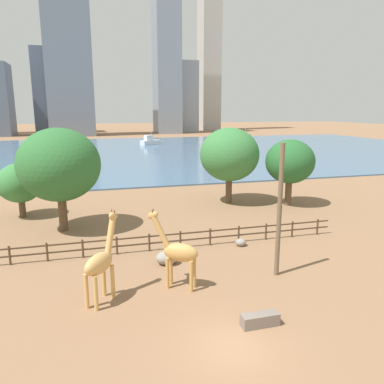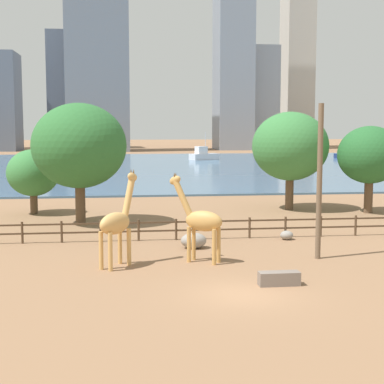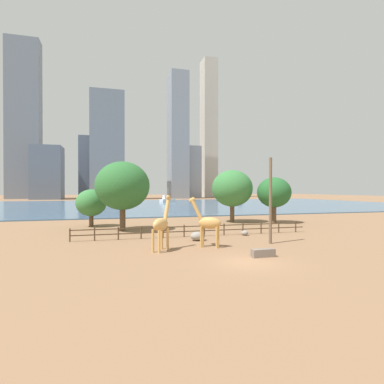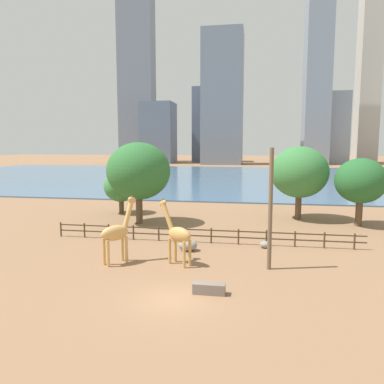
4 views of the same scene
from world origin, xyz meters
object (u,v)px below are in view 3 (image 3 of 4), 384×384
(tree_right_tall, at_px, (274,193))
(feeding_trough, at_px, (263,253))
(tree_left_small, at_px, (123,186))
(boat_sailboat, at_px, (167,200))
(boulder_near_fence, at_px, (245,233))
(boulder_by_pole, at_px, (198,236))
(giraffe_tall, at_px, (208,223))
(utility_pole, at_px, (270,201))
(tree_center_broad, at_px, (91,203))
(giraffe_companion, at_px, (161,224))
(boat_ferry, at_px, (239,199))
(tree_left_large, at_px, (232,188))

(tree_right_tall, bearing_deg, feeding_trough, -122.58)
(tree_right_tall, bearing_deg, tree_left_small, -173.30)
(feeding_trough, height_order, boat_sailboat, boat_sailboat)
(boulder_near_fence, height_order, tree_right_tall, tree_right_tall)
(boulder_by_pole, height_order, tree_right_tall, tree_right_tall)
(giraffe_tall, xyz_separation_m, utility_pole, (6.21, 0.03, 1.89))
(tree_left_small, bearing_deg, boulder_near_fence, -29.91)
(tree_center_broad, xyz_separation_m, tree_left_small, (3.97, -5.31, 2.28))
(giraffe_companion, relative_size, boulder_near_fence, 6.04)
(utility_pole, bearing_deg, boat_sailboat, 85.77)
(boulder_near_fence, xyz_separation_m, boat_ferry, (37.52, 84.97, 0.65))
(tree_center_broad, relative_size, boat_sailboat, 0.80)
(boulder_by_pole, relative_size, tree_left_small, 0.17)
(feeding_trough, xyz_separation_m, tree_center_broad, (-13.60, 22.77, 2.94))
(boulder_near_fence, distance_m, tree_left_large, 14.13)
(boulder_near_fence, bearing_deg, giraffe_tall, -139.06)
(boulder_by_pole, xyz_separation_m, tree_left_small, (-6.91, 9.24, 5.08))
(utility_pole, xyz_separation_m, boat_ferry, (37.36, 90.19, -3.11))
(giraffe_tall, height_order, tree_left_large, tree_left_large)
(tree_center_broad, relative_size, tree_left_small, 0.60)
(feeding_trough, xyz_separation_m, boat_sailboat, (9.89, 92.41, 0.82))
(giraffe_companion, height_order, tree_center_broad, tree_center_broad)
(feeding_trough, distance_m, tree_center_broad, 26.69)
(tree_center_broad, xyz_separation_m, boat_ferry, (54.37, 72.25, -2.32))
(giraffe_tall, distance_m, boat_sailboat, 88.52)
(boulder_by_pole, bearing_deg, feeding_trough, -71.68)
(boat_sailboat, bearing_deg, giraffe_tall, -127.52)
(utility_pole, bearing_deg, boat_ferry, 67.50)
(giraffe_companion, relative_size, boat_sailboat, 0.75)
(utility_pole, distance_m, tree_center_broad, 24.73)
(boulder_by_pole, height_order, tree_left_small, tree_left_small)
(tree_left_small, relative_size, boat_ferry, 1.69)
(tree_left_large, distance_m, tree_center_broad, 20.82)
(utility_pole, relative_size, feeding_trough, 4.48)
(giraffe_companion, height_order, utility_pole, utility_pole)
(boulder_near_fence, relative_size, tree_center_broad, 0.15)
(giraffe_companion, height_order, feeding_trough, giraffe_companion)
(tree_left_large, xyz_separation_m, tree_center_broad, (-20.72, 0.07, -2.00))
(giraffe_companion, bearing_deg, boat_sailboat, 28.03)
(boulder_near_fence, xyz_separation_m, tree_right_tall, (9.60, 10.06, 4.34))
(boulder_near_fence, distance_m, tree_center_broad, 21.32)
(giraffe_tall, bearing_deg, boulder_near_fence, -106.22)
(tree_left_large, bearing_deg, boulder_near_fence, -107.00)
(utility_pole, relative_size, tree_left_large, 1.00)
(tree_left_small, bearing_deg, giraffe_tall, -61.60)
(giraffe_companion, distance_m, boulder_by_pole, 6.07)
(giraffe_tall, height_order, tree_left_small, tree_left_small)
(boulder_near_fence, height_order, boat_ferry, boat_ferry)
(giraffe_tall, distance_m, boat_ferry, 100.19)
(giraffe_companion, bearing_deg, tree_left_large, 1.36)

